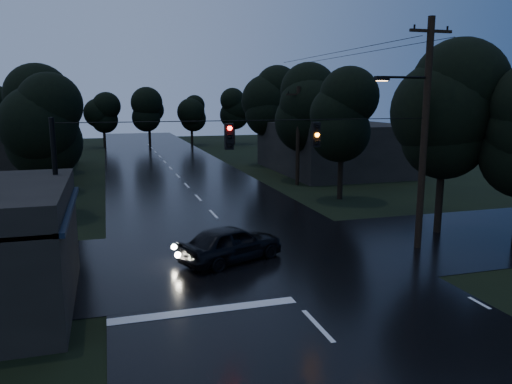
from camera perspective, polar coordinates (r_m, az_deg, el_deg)
main_road at (r=38.67m, az=-7.92°, el=0.71°), size 12.00×120.00×0.02m
cross_street at (r=21.53m, az=-0.46°, el=-7.30°), size 60.00×9.00×0.02m
building_far_right at (r=46.30m, az=8.66°, el=5.08°), size 10.00×14.00×4.40m
building_far_left at (r=48.56m, az=-26.51°, el=4.69°), size 10.00×16.00×5.00m
utility_pole_main at (r=22.85m, az=18.53°, el=6.65°), size 3.50×0.30×10.00m
utility_pole_far at (r=38.41m, az=4.81°, el=6.54°), size 2.00×0.30×7.50m
anchor_pole_left at (r=19.11m, az=-21.73°, el=-1.10°), size 0.18×0.18×6.00m
span_signals at (r=19.73m, az=1.90°, el=6.60°), size 15.00×0.37×1.12m
tree_corner_near at (r=25.96m, az=20.82°, el=8.56°), size 4.48×4.48×9.44m
tree_left_a at (r=29.88m, az=-23.16°, el=7.15°), size 3.92×3.92×8.26m
tree_left_b at (r=37.88m, az=-22.80°, el=8.33°), size 4.20×4.20×8.85m
tree_left_c at (r=47.88m, az=-22.33°, el=9.14°), size 4.48×4.48×9.44m
tree_right_a at (r=33.12m, az=9.83°, el=8.77°), size 4.20×4.20×8.85m
tree_right_b at (r=40.66m, az=5.55°, el=9.74°), size 4.48×4.48×9.44m
tree_right_c at (r=50.25m, az=1.84°, el=10.39°), size 4.76×4.76×10.03m
car at (r=20.66m, az=-2.86°, el=-5.87°), size 4.86×3.43×1.54m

